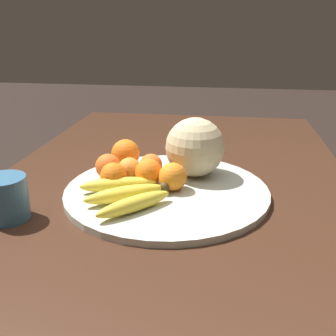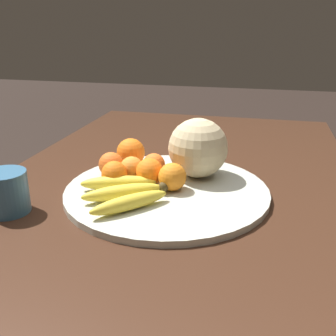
# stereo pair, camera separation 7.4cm
# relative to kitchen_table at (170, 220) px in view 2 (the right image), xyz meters

# --- Properties ---
(kitchen_table) EXTENTS (1.57, 0.91, 0.71)m
(kitchen_table) POSITION_rel_kitchen_table_xyz_m (0.00, 0.00, 0.00)
(kitchen_table) COLOR #3D2316
(kitchen_table) RESTS_ON ground_plane
(fruit_bowl) EXTENTS (0.47, 0.47, 0.02)m
(fruit_bowl) POSITION_rel_kitchen_table_xyz_m (0.03, 0.00, 0.10)
(fruit_bowl) COLOR beige
(fruit_bowl) RESTS_ON kitchen_table
(melon) EXTENTS (0.15, 0.15, 0.15)m
(melon) POSITION_rel_kitchen_table_xyz_m (-0.06, 0.06, 0.18)
(melon) COLOR beige
(melon) RESTS_ON fruit_bowl
(banana_bunch) EXTENTS (0.21, 0.22, 0.03)m
(banana_bunch) POSITION_rel_kitchen_table_xyz_m (0.11, -0.08, 0.12)
(banana_bunch) COLOR #473819
(banana_bunch) RESTS_ON fruit_bowl
(orange_front_left) EXTENTS (0.08, 0.08, 0.08)m
(orange_front_left) POSITION_rel_kitchen_table_xyz_m (-0.09, -0.13, 0.14)
(orange_front_left) COLOR orange
(orange_front_left) RESTS_ON fruit_bowl
(orange_front_right) EXTENTS (0.06, 0.06, 0.06)m
(orange_front_right) POSITION_rel_kitchen_table_xyz_m (0.02, -0.05, 0.13)
(orange_front_right) COLOR orange
(orange_front_right) RESTS_ON fruit_bowl
(orange_mid_center) EXTENTS (0.06, 0.06, 0.06)m
(orange_mid_center) POSITION_rel_kitchen_table_xyz_m (0.05, -0.12, 0.13)
(orange_mid_center) COLOR orange
(orange_mid_center) RESTS_ON fruit_bowl
(orange_back_left) EXTENTS (0.06, 0.06, 0.06)m
(orange_back_left) POSITION_rel_kitchen_table_xyz_m (-0.01, -0.15, 0.13)
(orange_back_left) COLOR orange
(orange_back_left) RESTS_ON fruit_bowl
(orange_back_right) EXTENTS (0.06, 0.06, 0.06)m
(orange_back_right) POSITION_rel_kitchen_table_xyz_m (0.04, 0.01, 0.13)
(orange_back_right) COLOR orange
(orange_back_right) RESTS_ON fruit_bowl
(orange_top_small) EXTENTS (0.06, 0.06, 0.06)m
(orange_top_small) POSITION_rel_kitchen_table_xyz_m (-0.04, -0.05, 0.13)
(orange_top_small) COLOR orange
(orange_top_small) RESTS_ON fruit_bowl
(orange_side_extra) EXTENTS (0.06, 0.06, 0.06)m
(orange_side_extra) POSITION_rel_kitchen_table_xyz_m (-0.00, -0.10, 0.13)
(orange_side_extra) COLOR orange
(orange_side_extra) RESTS_ON fruit_bowl
(produce_tag) EXTENTS (0.09, 0.04, 0.00)m
(produce_tag) POSITION_rel_kitchen_table_xyz_m (0.05, -0.09, 0.10)
(produce_tag) COLOR white
(produce_tag) RESTS_ON fruit_bowl
(ceramic_mug) EXTENTS (0.09, 0.12, 0.09)m
(ceramic_mug) POSITION_rel_kitchen_table_xyz_m (0.20, -0.31, 0.13)
(ceramic_mug) COLOR #386689
(ceramic_mug) RESTS_ON kitchen_table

